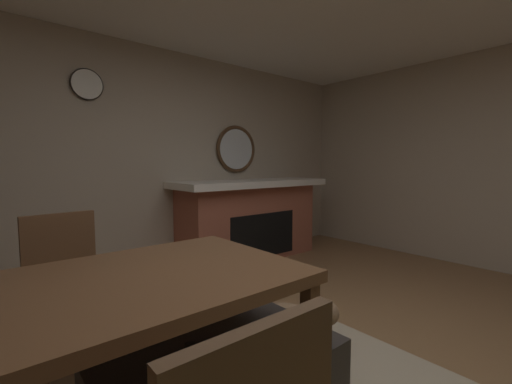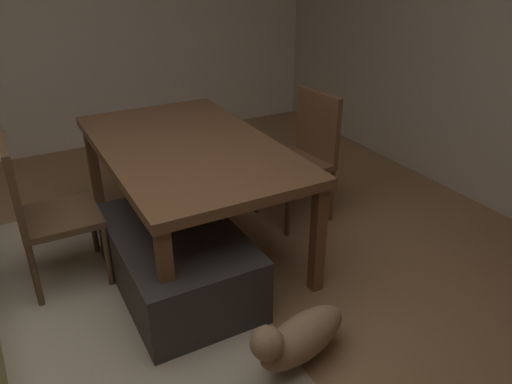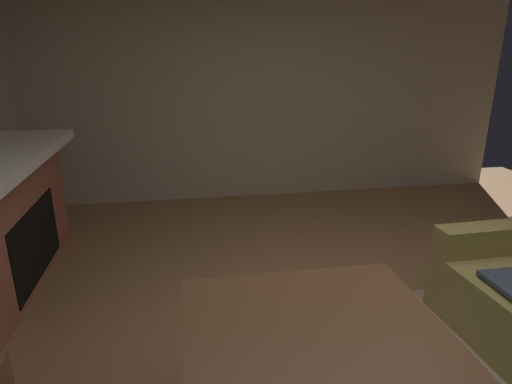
# 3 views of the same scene
# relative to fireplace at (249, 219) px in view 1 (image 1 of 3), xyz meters

# --- Properties ---
(wall_back_fireplace_side) EXTENTS (6.94, 0.12, 2.58)m
(wall_back_fireplace_side) POSITION_rel_fireplace_xyz_m (1.35, -0.38, 0.76)
(wall_back_fireplace_side) COLOR #B7A893
(wall_back_fireplace_side) RESTS_ON ground
(fireplace) EXTENTS (2.11, 0.76, 1.04)m
(fireplace) POSITION_rel_fireplace_xyz_m (0.00, 0.00, 0.00)
(fireplace) COLOR #9E5642
(fireplace) RESTS_ON ground
(round_wall_mirror) EXTENTS (0.64, 0.05, 0.64)m
(round_wall_mirror) POSITION_rel_fireplace_xyz_m (0.00, -0.29, 0.92)
(round_wall_mirror) COLOR #4C331E
(tv_remote) EXTENTS (0.12, 0.16, 0.02)m
(tv_remote) POSITION_rel_fireplace_xyz_m (2.06, 2.13, -0.12)
(tv_remote) COLOR black
(tv_remote) RESTS_ON ottoman_coffee_table
(dining_table) EXTENTS (1.75, 1.02, 0.74)m
(dining_table) POSITION_rel_fireplace_xyz_m (2.34, 1.92, 0.14)
(dining_table) COLOR brown
(dining_table) RESTS_ON ground
(dining_chair_south) EXTENTS (0.47, 0.47, 0.93)m
(dining_chair_south) POSITION_rel_fireplace_xyz_m (2.34, 1.01, -0.00)
(dining_chair_south) COLOR brown
(dining_chair_south) RESTS_ON ground
(small_dog) EXTENTS (0.33, 0.60, 0.30)m
(small_dog) POSITION_rel_fireplace_xyz_m (1.07, 1.89, -0.36)
(small_dog) COLOR #8C6B4C
(small_dog) RESTS_ON ground
(wall_clock) EXTENTS (0.31, 0.03, 0.31)m
(wall_clock) POSITION_rel_fireplace_xyz_m (1.85, -0.29, 1.52)
(wall_clock) COLOR silver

